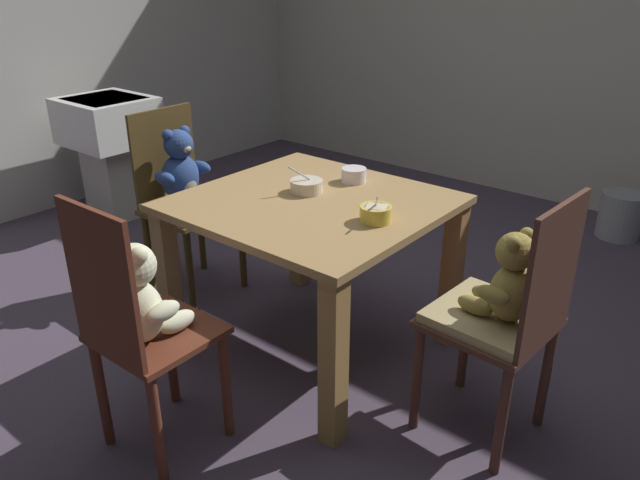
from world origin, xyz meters
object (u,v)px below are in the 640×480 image
object	(u,v)px
metal_pail	(620,215)
porridge_bowl_white_far_center	(354,175)
sink_basin	(110,140)
porridge_bowl_cream_center	(306,186)
dining_table	(312,231)
teddy_chair_near_front	(141,313)
porridge_bowl_yellow_near_right	(376,213)
teddy_chair_near_left	(184,186)
teddy_chair_near_right	(504,304)

from	to	relation	value
metal_pail	porridge_bowl_white_far_center	bearing A→B (deg)	-111.11
porridge_bowl_white_far_center	metal_pail	world-z (taller)	porridge_bowl_white_far_center
sink_basin	metal_pail	xyz separation A→B (m)	(2.76, 1.77, -0.38)
porridge_bowl_cream_center	metal_pail	bearing A→B (deg)	69.34
dining_table	teddy_chair_near_front	world-z (taller)	teddy_chair_near_front
teddy_chair_near_front	porridge_bowl_yellow_near_right	size ratio (longest dim) A/B	7.89
porridge_bowl_cream_center	sink_basin	bearing A→B (deg)	170.66
porridge_bowl_yellow_near_right	porridge_bowl_cream_center	xyz separation A→B (m)	(-0.41, 0.08, -0.00)
teddy_chair_near_left	porridge_bowl_white_far_center	size ratio (longest dim) A/B	8.50
dining_table	porridge_bowl_white_far_center	bearing A→B (deg)	91.14
teddy_chair_near_right	metal_pail	size ratio (longest dim) A/B	3.28
dining_table	sink_basin	size ratio (longest dim) A/B	1.25
teddy_chair_near_front	porridge_bowl_white_far_center	distance (m)	1.15
dining_table	porridge_bowl_yellow_near_right	size ratio (longest dim) A/B	8.22
dining_table	sink_basin	bearing A→B (deg)	169.50
dining_table	porridge_bowl_cream_center	world-z (taller)	porridge_bowl_cream_center
teddy_chair_near_front	sink_basin	bearing A→B (deg)	58.05
sink_basin	dining_table	bearing A→B (deg)	-10.50
teddy_chair_near_front	teddy_chair_near_left	distance (m)	1.20
teddy_chair_near_front	porridge_bowl_yellow_near_right	world-z (taller)	teddy_chair_near_front
teddy_chair_near_right	porridge_bowl_yellow_near_right	world-z (taller)	teddy_chair_near_right
porridge_bowl_white_far_center	metal_pail	xyz separation A→B (m)	(0.72, 1.86, -0.59)
teddy_chair_near_left	porridge_bowl_yellow_near_right	xyz separation A→B (m)	(1.19, -0.05, 0.17)
dining_table	teddy_chair_near_front	bearing A→B (deg)	-91.55
sink_basin	porridge_bowl_white_far_center	bearing A→B (deg)	-2.47
porridge_bowl_cream_center	sink_basin	world-z (taller)	porridge_bowl_cream_center
dining_table	teddy_chair_near_left	world-z (taller)	teddy_chair_near_left
dining_table	porridge_bowl_cream_center	bearing A→B (deg)	144.59
porridge_bowl_cream_center	porridge_bowl_yellow_near_right	bearing A→B (deg)	-11.18
teddy_chair_near_right	teddy_chair_near_front	distance (m)	1.21
dining_table	porridge_bowl_cream_center	distance (m)	0.19
porridge_bowl_yellow_near_right	sink_basin	distance (m)	2.42
teddy_chair_near_front	metal_pail	distance (m)	3.11
metal_pail	teddy_chair_near_left	bearing A→B (deg)	-126.40
porridge_bowl_yellow_near_right	metal_pail	xyz separation A→B (m)	(0.38, 2.17, -0.59)
teddy_chair_near_front	teddy_chair_near_left	bearing A→B (deg)	43.14
porridge_bowl_cream_center	sink_basin	size ratio (longest dim) A/B	0.17
dining_table	teddy_chair_near_right	xyz separation A→B (m)	(0.86, -0.02, -0.03)
teddy_chair_near_left	porridge_bowl_cream_center	bearing A→B (deg)	2.58
teddy_chair_near_left	teddy_chair_near_right	bearing A→B (deg)	-1.21
porridge_bowl_yellow_near_right	porridge_bowl_white_far_center	xyz separation A→B (m)	(-0.34, 0.32, -0.00)
teddy_chair_near_right	teddy_chair_near_front	size ratio (longest dim) A/B	0.98
teddy_chair_near_right	metal_pail	xyz separation A→B (m)	(-0.15, 2.17, -0.40)
dining_table	metal_pail	distance (m)	2.30
porridge_bowl_yellow_near_right	teddy_chair_near_right	bearing A→B (deg)	0.71
dining_table	metal_pail	size ratio (longest dim) A/B	3.47
porridge_bowl_cream_center	teddy_chair_near_front	bearing A→B (deg)	-86.45
porridge_bowl_white_far_center	sink_basin	xyz separation A→B (m)	(-2.04, 0.09, -0.21)
dining_table	porridge_bowl_yellow_near_right	world-z (taller)	porridge_bowl_yellow_near_right
teddy_chair_near_front	metal_pail	xyz separation A→B (m)	(0.73, 2.99, -0.41)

